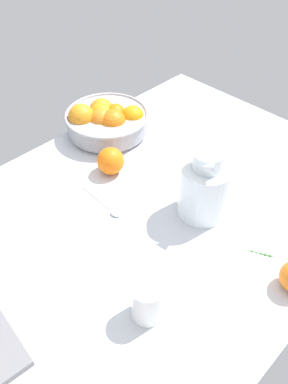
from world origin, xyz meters
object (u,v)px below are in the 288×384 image
Objects in this scene: fruit_bowl at (106,120)px; juice_glass at (148,302)px; spoon at (106,206)px; loose_orange_4 at (111,161)px; juice_pitcher at (204,190)px.

fruit_bowl is 69.17cm from juice_glass.
fruit_bowl is at bearing 48.09° from spoon.
loose_orange_4 is 15.56cm from spoon.
juice_pitcher reaches higher than fruit_bowl.
juice_glass reaches higher than spoon.
juice_glass is at bearing -122.66° from loose_orange_4.
juice_pitcher is 34.61cm from juice_glass.
loose_orange_4 is at bearing 57.34° from juice_glass.
juice_glass is at bearing -124.31° from fruit_bowl.
loose_orange_4 is at bearing 42.99° from spoon.
fruit_bowl is 20.67cm from loose_orange_4.
juice_pitcher is at bearing -77.90° from loose_orange_4.
fruit_bowl is at bearing 55.69° from juice_glass.
juice_glass reaches higher than loose_orange_4.
spoon is (-17.41, 19.29, -6.99)cm from juice_pitcher.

